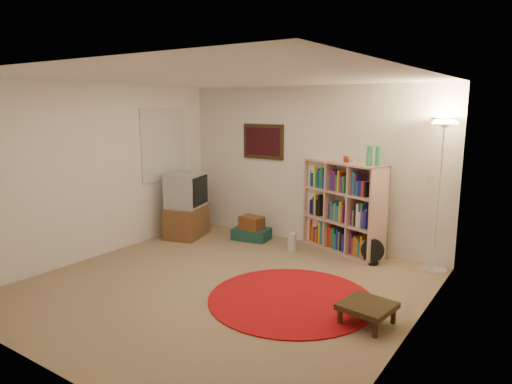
{
  "coord_description": "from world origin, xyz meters",
  "views": [
    {
      "loc": [
        3.31,
        -4.17,
        2.2
      ],
      "look_at": [
        0.1,
        0.6,
        1.1
      ],
      "focal_mm": 32.0,
      "sensor_mm": 36.0,
      "label": 1
    }
  ],
  "objects_px": {
    "floor_fan": "(373,252)",
    "tv_stand": "(187,206)",
    "suitcase": "(251,234)",
    "bookshelf": "(343,208)",
    "floor_lamp": "(443,145)",
    "side_table": "(367,307)"
  },
  "relations": [
    {
      "from": "floor_fan",
      "to": "side_table",
      "type": "relative_size",
      "value": 0.67
    },
    {
      "from": "floor_fan",
      "to": "suitcase",
      "type": "distance_m",
      "value": 2.09
    },
    {
      "from": "side_table",
      "to": "floor_fan",
      "type": "bearing_deg",
      "value": 108.19
    },
    {
      "from": "bookshelf",
      "to": "side_table",
      "type": "distance_m",
      "value": 2.47
    },
    {
      "from": "floor_lamp",
      "to": "tv_stand",
      "type": "relative_size",
      "value": 1.88
    },
    {
      "from": "floor_lamp",
      "to": "side_table",
      "type": "distance_m",
      "value": 2.5
    },
    {
      "from": "bookshelf",
      "to": "side_table",
      "type": "height_order",
      "value": "bookshelf"
    },
    {
      "from": "floor_lamp",
      "to": "suitcase",
      "type": "relative_size",
      "value": 3.19
    },
    {
      "from": "tv_stand",
      "to": "suitcase",
      "type": "xyz_separation_m",
      "value": [
        1.01,
        0.46,
        -0.43
      ]
    },
    {
      "from": "bookshelf",
      "to": "suitcase",
      "type": "bearing_deg",
      "value": -147.5
    },
    {
      "from": "floor_lamp",
      "to": "suitcase",
      "type": "height_order",
      "value": "floor_lamp"
    },
    {
      "from": "bookshelf",
      "to": "tv_stand",
      "type": "xyz_separation_m",
      "value": [
        -2.48,
        -0.76,
        -0.14
      ]
    },
    {
      "from": "floor_fan",
      "to": "tv_stand",
      "type": "bearing_deg",
      "value": 176.06
    },
    {
      "from": "tv_stand",
      "to": "suitcase",
      "type": "bearing_deg",
      "value": 8.7
    },
    {
      "from": "side_table",
      "to": "bookshelf",
      "type": "bearing_deg",
      "value": 119.55
    },
    {
      "from": "floor_fan",
      "to": "suitcase",
      "type": "xyz_separation_m",
      "value": [
        -2.09,
        0.05,
        -0.09
      ]
    },
    {
      "from": "tv_stand",
      "to": "floor_fan",
      "type": "bearing_deg",
      "value": -8.1
    },
    {
      "from": "bookshelf",
      "to": "tv_stand",
      "type": "height_order",
      "value": "bookshelf"
    },
    {
      "from": "bookshelf",
      "to": "suitcase",
      "type": "relative_size",
      "value": 2.56
    },
    {
      "from": "bookshelf",
      "to": "floor_fan",
      "type": "distance_m",
      "value": 0.86
    },
    {
      "from": "bookshelf",
      "to": "tv_stand",
      "type": "relative_size",
      "value": 1.51
    },
    {
      "from": "bookshelf",
      "to": "suitcase",
      "type": "distance_m",
      "value": 1.61
    }
  ]
}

